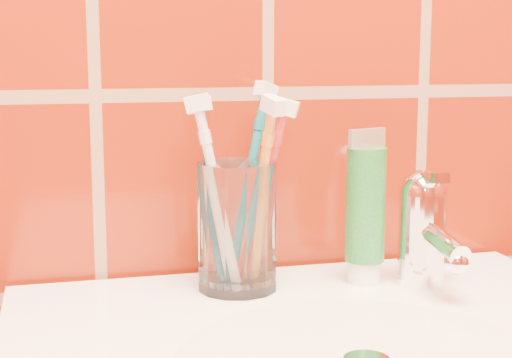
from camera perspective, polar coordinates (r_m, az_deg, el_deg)
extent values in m
cylinder|color=white|center=(0.78, -1.36, -3.47)|extent=(0.10, 0.10, 0.13)
cylinder|color=white|center=(0.83, 7.86, -6.67)|extent=(0.03, 0.03, 0.02)
cylinder|color=#176422|center=(0.81, 7.97, -1.86)|extent=(0.04, 0.04, 0.12)
cube|color=beige|center=(0.80, 8.08, 2.96)|extent=(0.04, 0.01, 0.02)
cylinder|color=white|center=(0.82, 11.96, -4.27)|extent=(0.05, 0.05, 0.09)
sphere|color=white|center=(0.81, 12.08, -1.02)|extent=(0.05, 0.05, 0.05)
cylinder|color=white|center=(0.79, 13.21, -4.37)|extent=(0.02, 0.09, 0.03)
cube|color=white|center=(0.80, 12.50, 0.10)|extent=(0.02, 0.06, 0.01)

